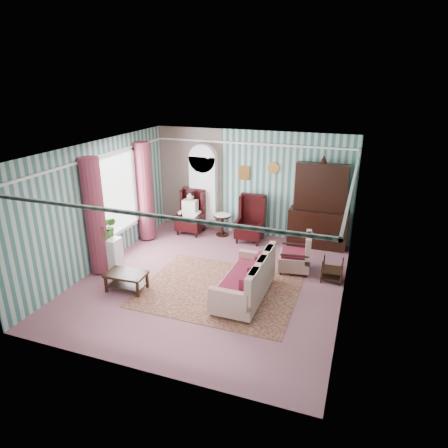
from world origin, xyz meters
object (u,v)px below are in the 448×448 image
(floral_armchair, at_px, (295,250))
(wingback_right, at_px, (250,219))
(dresser_hutch, at_px, (320,203))
(plant_stand, at_px, (109,254))
(coffee_table, at_px, (127,282))
(seated_woman, at_px, (190,213))
(round_side_table, at_px, (222,225))
(nest_table, at_px, (332,270))
(bookcase, at_px, (204,193))
(sofa, at_px, (244,273))
(wingback_left, at_px, (190,212))

(floral_armchair, bearing_deg, wingback_right, 39.51)
(dresser_hutch, relative_size, plant_stand, 2.95)
(dresser_hutch, xyz_separation_m, coffee_table, (-3.43, -3.68, -0.98))
(wingback_right, distance_m, coffee_table, 3.83)
(seated_woman, distance_m, round_side_table, 0.96)
(round_side_table, relative_size, coffee_table, 0.72)
(wingback_right, bearing_deg, plant_stand, -132.84)
(dresser_hutch, distance_m, nest_table, 2.11)
(bookcase, relative_size, nest_table, 4.15)
(dresser_hutch, bearing_deg, sofa, -108.21)
(bookcase, height_order, plant_stand, bookcase)
(nest_table, height_order, sofa, sofa)
(wingback_left, bearing_deg, bookcase, 57.34)
(coffee_table, bearing_deg, wingback_right, 63.78)
(seated_woman, bearing_deg, dresser_hutch, 4.41)
(wingback_right, xyz_separation_m, coffee_table, (-1.68, -3.41, -0.43))
(dresser_hutch, distance_m, seated_woman, 3.56)
(dresser_hutch, bearing_deg, seated_woman, -175.59)
(bookcase, xyz_separation_m, nest_table, (3.82, -1.94, -0.85))
(floral_armchair, distance_m, coffee_table, 3.77)
(plant_stand, bearing_deg, wingback_left, 73.78)
(plant_stand, distance_m, sofa, 3.27)
(seated_woman, height_order, sofa, seated_woman)
(bookcase, bearing_deg, round_side_table, -20.27)
(seated_woman, bearing_deg, bookcase, 57.34)
(dresser_hutch, height_order, wingback_right, dresser_hutch)
(bookcase, relative_size, wingback_left, 1.79)
(nest_table, bearing_deg, seated_woman, 159.15)
(seated_woman, bearing_deg, coffee_table, -88.84)
(dresser_hutch, bearing_deg, wingback_left, -175.59)
(nest_table, bearing_deg, coffee_table, -155.03)
(dresser_hutch, xyz_separation_m, nest_table, (0.57, -1.82, -0.91))
(dresser_hutch, distance_m, round_side_table, 2.75)
(nest_table, bearing_deg, plant_stand, -166.16)
(bookcase, distance_m, coffee_table, 3.92)
(seated_woman, height_order, nest_table, seated_woman)
(seated_woman, height_order, round_side_table, seated_woman)
(nest_table, xyz_separation_m, plant_stand, (-4.87, -1.20, 0.13))
(plant_stand, bearing_deg, dresser_hutch, 35.08)
(seated_woman, relative_size, nest_table, 2.19)
(floral_armchair, bearing_deg, seated_woman, 59.45)
(wingback_right, relative_size, seated_woman, 1.06)
(wingback_left, relative_size, coffee_table, 1.50)
(seated_woman, distance_m, nest_table, 4.37)
(nest_table, bearing_deg, sofa, -140.41)
(wingback_right, distance_m, sofa, 2.97)
(bookcase, bearing_deg, seated_woman, -122.66)
(wingback_left, distance_m, round_side_table, 0.97)
(plant_stand, height_order, sofa, sofa)
(wingback_left, relative_size, wingback_right, 1.00)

